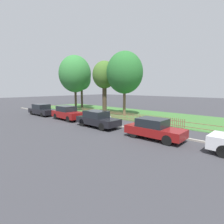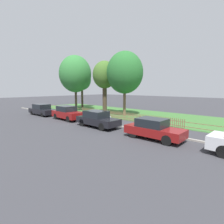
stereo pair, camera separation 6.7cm
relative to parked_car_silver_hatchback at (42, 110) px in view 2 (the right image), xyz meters
name	(u,v)px [view 2 (the right image)]	position (x,y,z in m)	size (l,w,h in m)	color
ground_plane	(102,124)	(9.77, 1.26, -0.71)	(120.00, 120.00, 0.00)	#38383D
kerb_stone	(102,123)	(9.77, 1.36, -0.65)	(40.28, 0.20, 0.12)	#9E998E
grass_strip	(143,115)	(9.77, 8.89, -0.70)	(40.28, 9.13, 0.01)	#3D7033
park_fence	(121,116)	(9.77, 4.34, -0.27)	(40.28, 0.05, 0.88)	olive
parked_car_silver_hatchback	(42,110)	(0.00, 0.00, 0.00)	(4.47, 1.77, 1.44)	black
parked_car_black_saloon	(67,113)	(5.33, 0.27, 0.06)	(4.17, 1.77, 1.53)	maroon
parked_car_navy_estate	(97,119)	(10.48, 0.00, 0.03)	(4.30, 1.75, 1.46)	black
parked_car_red_compact	(154,129)	(16.12, 0.02, 0.01)	(4.03, 1.65, 1.42)	maroon
covered_motorcycle	(104,117)	(9.43, 1.97, -0.11)	(2.04, 0.80, 0.96)	black
tree_nearest_kerb	(82,80)	(-3.36, 9.22, 4.27)	(3.28, 3.28, 6.91)	#473828
tree_behind_motorcycle	(75,74)	(-0.54, 5.79, 4.92)	(4.85, 4.85, 8.43)	#473828
tree_mid_park	(105,76)	(4.93, 6.61, 4.48)	(3.23, 3.23, 7.16)	#473828
tree_far_left	(125,73)	(8.22, 6.84, 4.68)	(4.52, 4.52, 8.01)	brown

